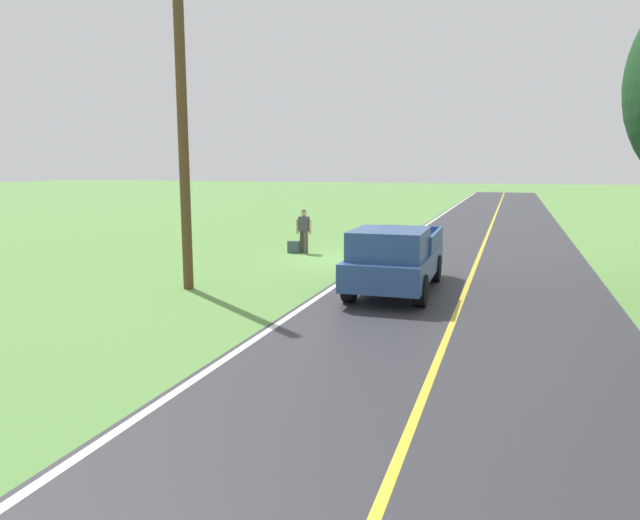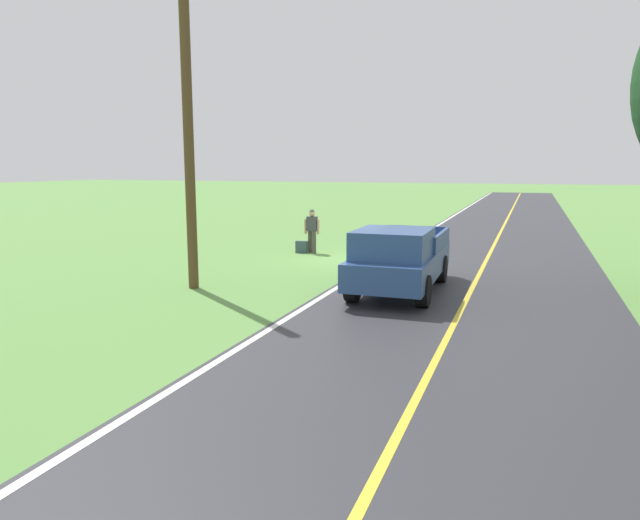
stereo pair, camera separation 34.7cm
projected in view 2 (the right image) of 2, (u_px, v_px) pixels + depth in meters
The scene contains 8 objects.
ground_plane at pixel (348, 259), 21.43m from camera, with size 200.00×200.00×0.00m, color #609347.
road_surface at pixel (483, 267), 19.76m from camera, with size 7.60×120.00×0.00m, color #333338.
lane_edge_line at pixel (381, 261), 21.00m from camera, with size 0.16×117.60×0.00m, color silver.
lane_centre_line at pixel (483, 267), 19.76m from camera, with size 0.14×117.60×0.00m, color gold.
hitchhiker_walking at pixel (312, 229), 22.75m from camera, with size 0.62×0.51×1.75m.
suitcase_carried at pixel (302, 247), 22.90m from camera, with size 0.20×0.46×0.48m, color #384C56.
pickup_truck_passing at pixel (399, 258), 15.57m from camera, with size 2.18×5.44×1.82m.
utility_pole_roadside at pixel (188, 130), 15.62m from camera, with size 0.28×0.28×8.81m, color brown.
Camera 2 is at (-6.33, 20.21, 3.42)m, focal length 32.24 mm.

